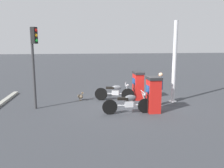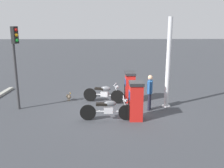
{
  "view_description": "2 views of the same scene",
  "coord_description": "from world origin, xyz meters",
  "px_view_note": "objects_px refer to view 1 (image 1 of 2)",
  "views": [
    {
      "loc": [
        2.89,
        10.53,
        2.97
      ],
      "look_at": [
        1.11,
        -0.35,
        1.03
      ],
      "focal_mm": 36.72,
      "sensor_mm": 36.0,
      "label": 1
    },
    {
      "loc": [
        0.72,
        10.45,
        3.72
      ],
      "look_at": [
        0.48,
        0.41,
        1.29
      ],
      "focal_mm": 38.84,
      "sensor_mm": 36.0,
      "label": 2
    }
  ],
  "objects_px": {
    "fuel_pump_near": "(138,85)",
    "attendant_person": "(160,86)",
    "motorcycle_far_pump": "(128,103)",
    "canopy_support_pole": "(174,64)",
    "fuel_pump_far": "(153,94)",
    "roadside_traffic_light": "(34,54)",
    "motorcycle_near_pump": "(115,92)",
    "wandering_duck": "(80,96)"
  },
  "relations": [
    {
      "from": "fuel_pump_near",
      "to": "attendant_person",
      "type": "xyz_separation_m",
      "value": [
        -0.76,
        1.29,
        0.15
      ]
    },
    {
      "from": "motorcycle_far_pump",
      "to": "canopy_support_pole",
      "type": "bearing_deg",
      "value": -149.04
    },
    {
      "from": "fuel_pump_far",
      "to": "roadside_traffic_light",
      "type": "distance_m",
      "value": 5.58
    },
    {
      "from": "motorcycle_near_pump",
      "to": "motorcycle_far_pump",
      "type": "xyz_separation_m",
      "value": [
        -0.17,
        2.33,
        -0.03
      ]
    },
    {
      "from": "roadside_traffic_light",
      "to": "fuel_pump_far",
      "type": "bearing_deg",
      "value": 165.0
    },
    {
      "from": "attendant_person",
      "to": "fuel_pump_far",
      "type": "bearing_deg",
      "value": 56.83
    },
    {
      "from": "fuel_pump_near",
      "to": "canopy_support_pole",
      "type": "height_order",
      "value": "canopy_support_pole"
    },
    {
      "from": "fuel_pump_far",
      "to": "canopy_support_pole",
      "type": "relative_size",
      "value": 0.38
    },
    {
      "from": "motorcycle_near_pump",
      "to": "motorcycle_far_pump",
      "type": "distance_m",
      "value": 2.34
    },
    {
      "from": "fuel_pump_near",
      "to": "canopy_support_pole",
      "type": "bearing_deg",
      "value": 152.99
    },
    {
      "from": "fuel_pump_near",
      "to": "fuel_pump_far",
      "type": "xyz_separation_m",
      "value": [
        0.0,
        2.45,
        0.03
      ]
    },
    {
      "from": "fuel_pump_near",
      "to": "motorcycle_near_pump",
      "type": "height_order",
      "value": "fuel_pump_near"
    },
    {
      "from": "fuel_pump_far",
      "to": "roadside_traffic_light",
      "type": "bearing_deg",
      "value": -15.0
    },
    {
      "from": "fuel_pump_near",
      "to": "wandering_duck",
      "type": "relative_size",
      "value": 3.06
    },
    {
      "from": "fuel_pump_far",
      "to": "wandering_duck",
      "type": "distance_m",
      "value": 4.09
    },
    {
      "from": "attendant_person",
      "to": "wandering_duck",
      "type": "relative_size",
      "value": 3.26
    },
    {
      "from": "motorcycle_near_pump",
      "to": "motorcycle_far_pump",
      "type": "bearing_deg",
      "value": 94.13
    },
    {
      "from": "attendant_person",
      "to": "motorcycle_far_pump",
      "type": "bearing_deg",
      "value": 32.61
    },
    {
      "from": "attendant_person",
      "to": "canopy_support_pole",
      "type": "relative_size",
      "value": 0.39
    },
    {
      "from": "motorcycle_near_pump",
      "to": "roadside_traffic_light",
      "type": "relative_size",
      "value": 0.55
    },
    {
      "from": "fuel_pump_near",
      "to": "roadside_traffic_light",
      "type": "height_order",
      "value": "roadside_traffic_light"
    },
    {
      "from": "motorcycle_far_pump",
      "to": "attendant_person",
      "type": "relative_size",
      "value": 1.37
    },
    {
      "from": "fuel_pump_far",
      "to": "motorcycle_near_pump",
      "type": "relative_size",
      "value": 0.77
    },
    {
      "from": "motorcycle_far_pump",
      "to": "canopy_support_pole",
      "type": "xyz_separation_m",
      "value": [
        -2.76,
        -1.66,
        1.52
      ]
    },
    {
      "from": "motorcycle_far_pump",
      "to": "roadside_traffic_light",
      "type": "bearing_deg",
      "value": -19.43
    },
    {
      "from": "roadside_traffic_light",
      "to": "attendant_person",
      "type": "bearing_deg",
      "value": 177.99
    },
    {
      "from": "fuel_pump_far",
      "to": "attendant_person",
      "type": "bearing_deg",
      "value": -123.17
    },
    {
      "from": "wandering_duck",
      "to": "roadside_traffic_light",
      "type": "xyz_separation_m",
      "value": [
        2.03,
        1.24,
        2.29
      ]
    },
    {
      "from": "fuel_pump_near",
      "to": "motorcycle_near_pump",
      "type": "relative_size",
      "value": 0.74
    },
    {
      "from": "motorcycle_far_pump",
      "to": "roadside_traffic_light",
      "type": "height_order",
      "value": "roadside_traffic_light"
    },
    {
      "from": "motorcycle_near_pump",
      "to": "fuel_pump_near",
      "type": "bearing_deg",
      "value": -172.87
    },
    {
      "from": "motorcycle_far_pump",
      "to": "attendant_person",
      "type": "distance_m",
      "value": 2.28
    },
    {
      "from": "attendant_person",
      "to": "motorcycle_near_pump",
      "type": "bearing_deg",
      "value": -28.79
    },
    {
      "from": "wandering_duck",
      "to": "canopy_support_pole",
      "type": "height_order",
      "value": "canopy_support_pole"
    },
    {
      "from": "fuel_pump_far",
      "to": "attendant_person",
      "type": "relative_size",
      "value": 0.98
    },
    {
      "from": "attendant_person",
      "to": "roadside_traffic_light",
      "type": "relative_size",
      "value": 0.43
    },
    {
      "from": "wandering_duck",
      "to": "roadside_traffic_light",
      "type": "bearing_deg",
      "value": 31.4
    },
    {
      "from": "motorcycle_far_pump",
      "to": "fuel_pump_far",
      "type": "bearing_deg",
      "value": -177.98
    },
    {
      "from": "fuel_pump_far",
      "to": "wandering_duck",
      "type": "xyz_separation_m",
      "value": [
        3.09,
        -2.61,
        -0.56
      ]
    },
    {
      "from": "motorcycle_far_pump",
      "to": "motorcycle_near_pump",
      "type": "bearing_deg",
      "value": -85.87
    },
    {
      "from": "motorcycle_far_pump",
      "to": "wandering_duck",
      "type": "height_order",
      "value": "motorcycle_far_pump"
    },
    {
      "from": "fuel_pump_far",
      "to": "motorcycle_far_pump",
      "type": "relative_size",
      "value": 0.72
    }
  ]
}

